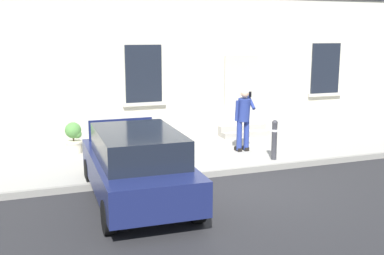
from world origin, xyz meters
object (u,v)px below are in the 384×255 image
(person_on_phone, at_px, (244,116))
(bollard_far_left, at_px, (136,150))
(hatchback_car_navy, at_px, (137,165))
(planter_cream, at_px, (74,137))
(bollard_near_person, at_px, (274,138))

(person_on_phone, bearing_deg, bollard_far_left, -156.24)
(hatchback_car_navy, height_order, planter_cream, hatchback_car_navy)
(hatchback_car_navy, bearing_deg, planter_cream, 101.64)
(bollard_near_person, height_order, planter_cream, bollard_near_person)
(hatchback_car_navy, relative_size, planter_cream, 4.78)
(bollard_far_left, bearing_deg, planter_cream, 115.05)
(bollard_far_left, bearing_deg, person_on_phone, 17.96)
(bollard_near_person, distance_m, planter_cream, 5.40)
(bollard_near_person, bearing_deg, hatchback_car_navy, -159.61)
(bollard_near_person, bearing_deg, bollard_far_left, 180.00)
(bollard_near_person, xyz_separation_m, person_on_phone, (-0.37, 1.07, 0.44))
(hatchback_car_navy, distance_m, bollard_far_left, 1.52)
(bollard_near_person, xyz_separation_m, planter_cream, (-4.81, 2.45, -0.11))
(person_on_phone, xyz_separation_m, planter_cream, (-4.44, 1.38, -0.55))
(hatchback_car_navy, height_order, bollard_far_left, hatchback_car_navy)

